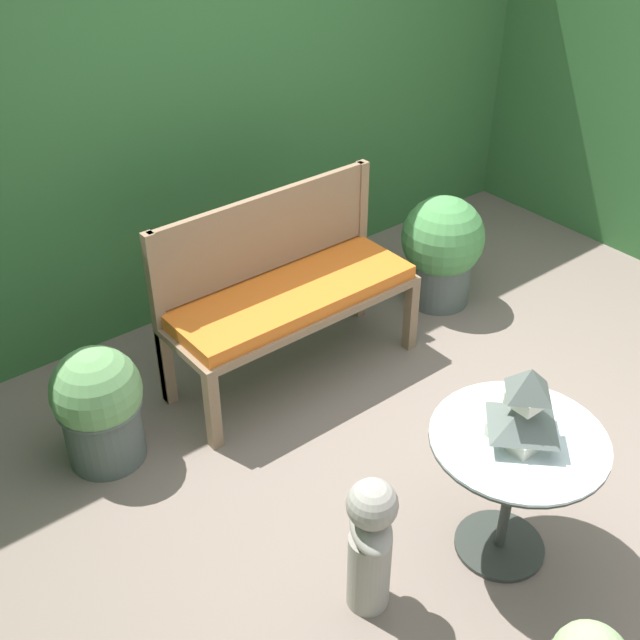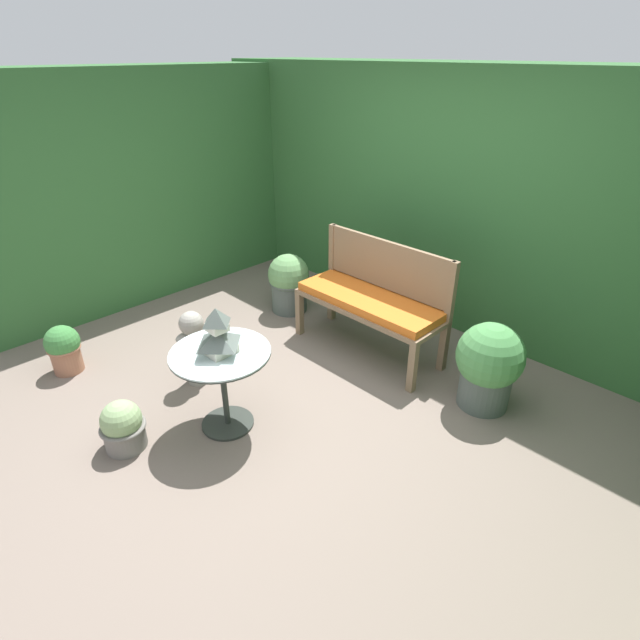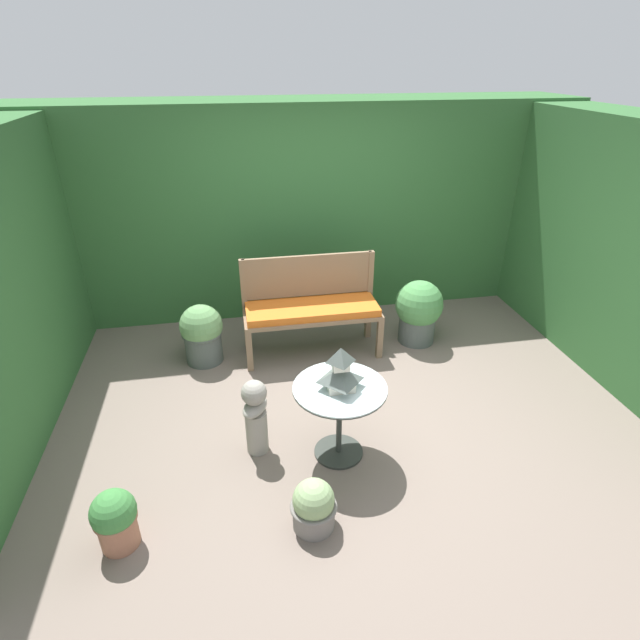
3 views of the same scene
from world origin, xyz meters
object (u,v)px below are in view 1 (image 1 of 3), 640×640
(potted_plant_patio_mid, at_px, (99,406))
(pagoda_birdhouse, at_px, (525,410))
(potted_plant_table_near, at_px, (442,249))
(patio_table, at_px, (515,463))
(garden_bench, at_px, (293,302))
(garden_bust, at_px, (370,541))

(potted_plant_patio_mid, bearing_deg, pagoda_birdhouse, -55.90)
(potted_plant_table_near, bearing_deg, patio_table, -127.79)
(garden_bench, bearing_deg, potted_plant_patio_mid, 177.76)
(garden_bench, xyz_separation_m, potted_plant_table_near, (1.17, 0.04, -0.10))
(garden_bench, distance_m, garden_bust, 1.55)
(patio_table, bearing_deg, garden_bust, 166.19)
(patio_table, xyz_separation_m, potted_plant_patio_mid, (-1.07, 1.58, -0.18))
(pagoda_birdhouse, distance_m, potted_plant_table_near, 2.03)
(garden_bench, height_order, pagoda_birdhouse, pagoda_birdhouse)
(patio_table, height_order, potted_plant_table_near, potted_plant_table_near)
(garden_bust, bearing_deg, potted_plant_table_near, -23.25)
(garden_bench, bearing_deg, garden_bust, -116.14)
(pagoda_birdhouse, xyz_separation_m, potted_plant_table_near, (1.22, 1.57, -0.41))
(pagoda_birdhouse, distance_m, garden_bust, 0.77)
(potted_plant_patio_mid, bearing_deg, garden_bench, -2.24)
(garden_bust, distance_m, potted_plant_table_near, 2.33)
(patio_table, bearing_deg, garden_bench, 88.13)
(patio_table, relative_size, potted_plant_patio_mid, 1.13)
(patio_table, distance_m, potted_plant_table_near, 1.99)
(garden_bench, xyz_separation_m, potted_plant_patio_mid, (-1.12, 0.04, -0.15))
(patio_table, relative_size, garden_bust, 1.07)
(pagoda_birdhouse, height_order, potted_plant_patio_mid, pagoda_birdhouse)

